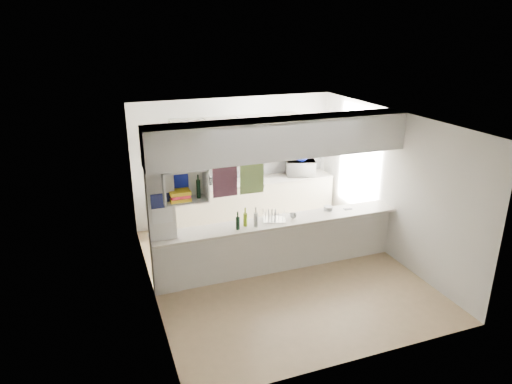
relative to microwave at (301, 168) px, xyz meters
name	(u,v)px	position (x,y,z in m)	size (l,w,h in m)	color
floor	(279,270)	(-1.36, -2.07, -1.08)	(4.80, 4.80, 0.00)	#9D815B
ceiling	(281,119)	(-1.36, -2.07, 1.52)	(4.80, 4.80, 0.00)	white
wall_back	(235,160)	(-1.36, 0.33, 0.22)	(4.20, 4.20, 0.00)	silver
wall_left	(148,216)	(-3.46, -2.07, 0.22)	(4.80, 4.80, 0.00)	silver
wall_right	(390,184)	(0.74, -2.07, 0.22)	(4.80, 4.80, 0.00)	silver
servery_partition	(270,179)	(-1.54, -2.07, 0.57)	(4.20, 0.50, 2.60)	silver
cubby_shelf	(183,187)	(-2.93, -2.13, 0.63)	(0.65, 0.35, 0.50)	white
kitchen_run	(246,185)	(-1.20, 0.07, -0.26)	(3.60, 0.63, 2.24)	beige
microwave	(301,168)	(0.00, 0.00, 0.00)	(0.60, 0.40, 0.33)	white
bowl	(301,159)	(-0.02, -0.02, 0.20)	(0.28, 0.28, 0.07)	navy
dish_rack	(274,216)	(-1.44, -2.03, -0.08)	(0.44, 0.38, 0.20)	silver
cup	(293,216)	(-1.13, -2.10, -0.11)	(0.11, 0.11, 0.09)	white
wine_bottles	(247,220)	(-1.96, -2.14, -0.05)	(0.37, 0.15, 0.32)	black
plastic_tubs	(329,208)	(-0.39, -1.96, -0.13)	(0.50, 0.18, 0.08)	silver
utensil_jar	(210,181)	(-1.98, 0.08, -0.09)	(0.10, 0.10, 0.14)	black
knife_block	(233,177)	(-1.49, 0.11, -0.07)	(0.09, 0.08, 0.19)	#4E321A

